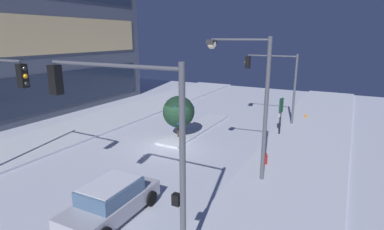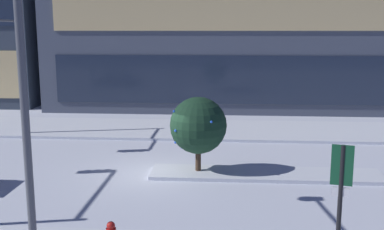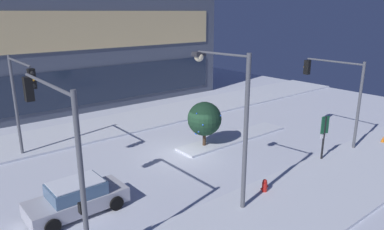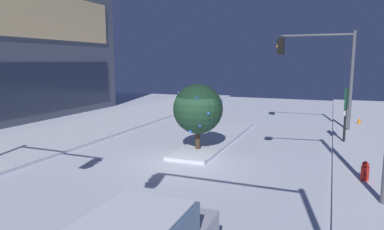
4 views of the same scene
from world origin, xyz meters
TOP-DOWN VIEW (x-y plane):
  - ground at (0.00, 0.00)m, footprint 52.00×52.00m
  - curb_strip_near at (0.00, -8.11)m, footprint 52.00×5.20m
  - curb_strip_far at (0.00, 8.11)m, footprint 52.00×5.20m
  - median_strip at (4.34, 0.08)m, footprint 9.00×1.80m
  - car_near at (-7.99, -2.33)m, footprint 4.46×2.09m
  - traffic_light_corner_near_right at (8.94, -4.57)m, footprint 0.32×4.33m
  - traffic_light_corner_near_left at (-9.18, -4.31)m, footprint 0.32×5.33m
  - street_lamp_arched at (-2.22, -5.98)m, footprint 0.75×3.02m
  - fire_hydrant at (-0.17, -6.50)m, footprint 0.48×0.26m
  - parking_info_sign at (5.70, -6.00)m, footprint 0.55×0.20m
  - decorated_tree_median at (1.68, 0.17)m, footprint 2.23×2.23m
  - construction_cone at (11.51, -7.04)m, footprint 0.36×0.36m

SIDE VIEW (x-z plane):
  - ground at x=0.00m, z-range 0.00..0.00m
  - curb_strip_near at x=0.00m, z-range 0.00..0.14m
  - curb_strip_far at x=0.00m, z-range 0.00..0.14m
  - median_strip at x=4.34m, z-range 0.00..0.14m
  - construction_cone at x=11.51m, z-range 0.00..0.55m
  - fire_hydrant at x=-0.17m, z-range -0.02..0.77m
  - car_near at x=-7.99m, z-range -0.04..1.46m
  - parking_info_sign at x=5.70m, z-range 0.39..3.19m
  - decorated_tree_median at x=1.68m, z-range 0.42..3.50m
  - traffic_light_corner_near_right at x=8.94m, z-range 1.15..6.90m
  - traffic_light_corner_near_left at x=-9.18m, z-range 1.24..7.69m
  - street_lamp_arched at x=-2.22m, z-range 1.13..8.23m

